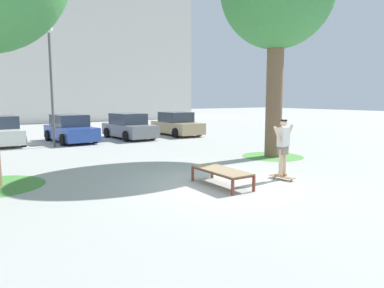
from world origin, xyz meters
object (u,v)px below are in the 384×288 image
car_grey (129,127)px  car_tan (177,125)px  skate_box (221,171)px  light_post (51,68)px  skateboard (282,177)px  car_white (0,132)px  car_blue (70,129)px  skater (283,144)px

car_grey → car_tan: 3.37m
skate_box → light_post: (-2.20, 10.72, 3.41)m
skate_box → car_grey: bearing=79.0°
skateboard → car_white: (-6.35, 13.32, 0.61)m
car_white → car_blue: bearing=-9.6°
skateboard → car_blue: car_blue is taller
skater → car_grey: size_ratio=0.39×
skater → car_blue: (-2.99, 12.76, -0.38)m
car_white → light_post: light_post is taller
skateboard → car_tan: size_ratio=0.20×
skate_box → skateboard: skate_box is taller
light_post → car_tan: bearing=11.6°
car_blue → car_grey: same height
light_post → skateboard: bearing=-69.3°
car_blue → car_grey: bearing=-3.1°
skateboard → car_grey: 12.59m
light_post → skate_box: bearing=-78.4°
car_white → car_tan: 10.12m
skater → car_grey: skater is taller
skater → car_white: skater is taller
skate_box → skateboard: bearing=-10.1°
car_white → car_grey: bearing=-6.4°
skater → car_white: bearing=115.5°
skate_box → car_blue: bearing=94.6°
skate_box → car_tan: 13.62m
car_white → light_post: (2.16, -2.25, 3.13)m
skateboard → light_post: (-4.19, 11.08, 3.75)m
skate_box → skater: size_ratio=1.12×
car_tan → car_blue: bearing=179.6°
skate_box → light_post: bearing=101.6°
skater → light_post: light_post is taller
car_blue → light_post: size_ratio=0.74×
car_blue → car_white: bearing=170.4°
skateboard → light_post: 12.42m
skateboard → skater: skater is taller
car_grey → light_post: light_post is taller
skate_box → car_grey: (2.37, 12.22, 0.28)m
car_white → light_post: size_ratio=0.73×
skate_box → car_tan: car_tan is taller
skateboard → car_grey: (0.38, 12.57, 0.61)m
skater → car_tan: size_ratio=0.40×
skate_box → car_blue: size_ratio=0.44×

